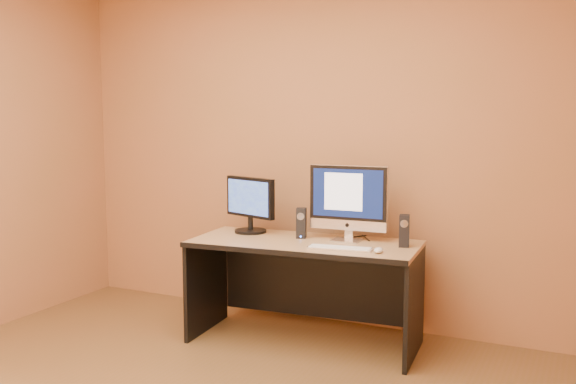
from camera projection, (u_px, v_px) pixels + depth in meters
name	position (u px, v px, depth m)	size (l,w,h in m)	color
walls	(144.00, 167.00, 2.93)	(4.00, 4.00, 2.60)	#9F6240
desk	(304.00, 292.00, 4.30)	(1.51, 0.66, 0.70)	tan
imac	(347.00, 203.00, 4.25)	(0.54, 0.20, 0.52)	#B9BABE
second_monitor	(250.00, 205.00, 4.56)	(0.45, 0.23, 0.40)	black
speaker_left	(301.00, 223.00, 4.36)	(0.06, 0.07, 0.21)	black
speaker_right	(404.00, 231.00, 4.08)	(0.06, 0.07, 0.21)	black
keyboard	(340.00, 248.00, 4.01)	(0.40, 0.11, 0.02)	silver
mouse	(378.00, 250.00, 3.92)	(0.05, 0.10, 0.03)	silver
cable_a	(366.00, 238.00, 4.37)	(0.01, 0.01, 0.21)	black
cable_b	(357.00, 237.00, 4.40)	(0.01, 0.01, 0.17)	black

